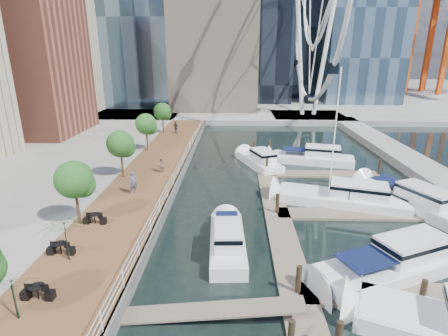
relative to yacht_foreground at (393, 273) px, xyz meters
The scene contains 16 objects.
ground 9.05m from the yacht_foreground, behind, with size 520.00×520.00×0.00m, color black.
boardwalk 23.37m from the yacht_foreground, 140.55° to the left, with size 6.00×60.00×1.00m, color brown.
seawall 21.14m from the yacht_foreground, 135.37° to the left, with size 0.25×60.00×1.00m, color #595954.
land_far 102.25m from the yacht_foreground, 95.07° to the left, with size 200.00×114.00×1.00m, color gray.
breakwater 22.68m from the yacht_foreground, 61.10° to the left, with size 4.00×60.00×1.00m, color gray.
pier 52.09m from the yacht_foreground, 84.54° to the left, with size 14.00×12.00×1.00m, color gray.
railing 21.26m from the yacht_foreground, 135.56° to the left, with size 0.10×60.00×1.05m, color white, non-canonical shape.
floating_docks 9.90m from the yacht_foreground, 96.26° to the left, with size 16.00×34.00×2.60m.
street_trees 25.06m from the yacht_foreground, 145.88° to the left, with size 2.60×42.60×4.60m.
cafe_tables 19.61m from the yacht_foreground, behind, with size 2.50×13.70×0.74m.
yacht_foreground is the anchor object (origin of this frame).
pedestrian_near 20.63m from the yacht_foreground, 152.26° to the left, with size 0.72×0.47×1.98m, color #4B5164.
pedestrian_mid 22.98m from the yacht_foreground, 137.92° to the left, with size 0.74×0.57×1.51m, color #83665B.
pedestrian_far 38.61m from the yacht_foreground, 118.66° to the left, with size 1.07×0.45×1.83m, color #353942.
moored_yachts 10.04m from the yacht_foreground, 93.03° to the left, with size 20.47×33.68×11.50m.
cafe_seating 20.20m from the yacht_foreground, 168.76° to the right, with size 4.61×8.52×2.57m.
Camera 1 is at (-0.47, -17.96, 12.39)m, focal length 28.00 mm.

